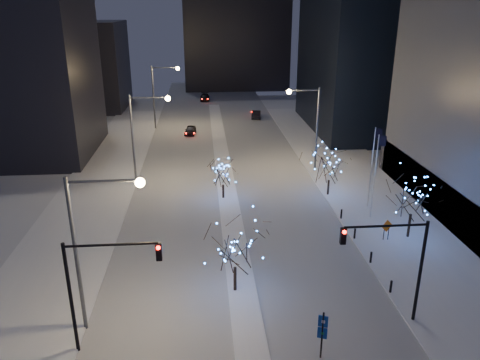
{
  "coord_description": "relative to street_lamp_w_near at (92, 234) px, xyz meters",
  "views": [
    {
      "loc": [
        -2.46,
        -22.63,
        18.81
      ],
      "look_at": [
        0.58,
        14.04,
        5.0
      ],
      "focal_mm": 35.0,
      "sensor_mm": 36.0,
      "label": 1
    }
  ],
  "objects": [
    {
      "name": "car_far",
      "position": [
        7.2,
        73.33,
        -5.83
      ],
      "size": [
        2.0,
        4.67,
        1.34
      ],
      "primitive_type": "imported",
      "rotation": [
        0.0,
        0.0,
        -0.03
      ],
      "color": "#222227",
      "rests_on": "ground"
    },
    {
      "name": "car_near",
      "position": [
        4.61,
        46.07,
        -5.84
      ],
      "size": [
        1.98,
        4.02,
        1.32
      ],
      "primitive_type": "imported",
      "rotation": [
        0.0,
        0.0,
        -0.11
      ],
      "color": "black",
      "rests_on": "ground"
    },
    {
      "name": "filler_west_far",
      "position": [
        -17.06,
        68.0,
        1.5
      ],
      "size": [
        18.0,
        16.0,
        16.0
      ],
      "primitive_type": "cube",
      "color": "black",
      "rests_on": "ground"
    },
    {
      "name": "street_lamp_w_far",
      "position": [
        0.0,
        50.0,
        0.0
      ],
      "size": [
        4.4,
        0.56,
        10.0
      ],
      "color": "#595E66",
      "rests_on": "ground"
    },
    {
      "name": "flagpoles",
      "position": [
        22.3,
        15.25,
        -1.7
      ],
      "size": [
        1.35,
        2.6,
        8.0
      ],
      "color": "silver",
      "rests_on": "east_sidewalk"
    },
    {
      "name": "median",
      "position": [
        8.94,
        28.0,
        -6.42
      ],
      "size": [
        2.0,
        80.0,
        0.15
      ],
      "primitive_type": "cube",
      "color": "silver",
      "rests_on": "ground"
    },
    {
      "name": "traffic_signal_west",
      "position": [
        0.5,
        -2.0,
        -1.74
      ],
      "size": [
        5.26,
        0.43,
        7.0
      ],
      "color": "black",
      "rests_on": "ground"
    },
    {
      "name": "car_mid",
      "position": [
        16.08,
        56.29,
        -5.81
      ],
      "size": [
        2.13,
        4.38,
        1.38
      ],
      "primitive_type": "imported",
      "rotation": [
        0.0,
        0.0,
        2.98
      ],
      "color": "black",
      "rests_on": "ground"
    },
    {
      "name": "traffic_signal_east",
      "position": [
        17.88,
        -1.0,
        -1.74
      ],
      "size": [
        5.26,
        0.43,
        7.0
      ],
      "color": "black",
      "rests_on": "ground"
    },
    {
      "name": "wayfinding_sign",
      "position": [
        12.81,
        -3.74,
        -4.63
      ],
      "size": [
        0.52,
        0.28,
        3.05
      ],
      "rotation": [
        0.0,
        0.0,
        -0.4
      ],
      "color": "black",
      "rests_on": "ground"
    },
    {
      "name": "holiday_tree_plaza_near",
      "position": [
        23.82,
        9.96,
        -2.61
      ],
      "size": [
        4.98,
        4.98,
        5.73
      ],
      "color": "black",
      "rests_on": "east_sidewalk"
    },
    {
      "name": "holiday_tree_median_far",
      "position": [
        8.44,
        19.92,
        -3.81
      ],
      "size": [
        3.96,
        3.96,
        3.91
      ],
      "color": "black",
      "rests_on": "median"
    },
    {
      "name": "west_sidewalk",
      "position": [
        -5.06,
        18.0,
        -6.42
      ],
      "size": [
        8.0,
        90.0,
        0.15
      ],
      "primitive_type": "cube",
      "color": "silver",
      "rests_on": "ground"
    },
    {
      "name": "ground",
      "position": [
        8.94,
        -2.0,
        -6.5
      ],
      "size": [
        160.0,
        160.0,
        0.0
      ],
      "primitive_type": "plane",
      "color": "silver",
      "rests_on": "ground"
    },
    {
      "name": "holiday_tree_plaza_far",
      "position": [
        19.44,
        19.92,
        -3.09
      ],
      "size": [
        5.48,
        5.48,
        5.28
      ],
      "color": "black",
      "rests_on": "east_sidewalk"
    },
    {
      "name": "east_sidewalk",
      "position": [
        23.94,
        18.0,
        -6.42
      ],
      "size": [
        10.0,
        90.0,
        0.15
      ],
      "primitive_type": "cube",
      "color": "silver",
      "rests_on": "ground"
    },
    {
      "name": "street_lamp_w_near",
      "position": [
        0.0,
        0.0,
        0.0
      ],
      "size": [
        4.4,
        0.56,
        10.0
      ],
      "color": "#595E66",
      "rests_on": "ground"
    },
    {
      "name": "street_lamp_east",
      "position": [
        19.02,
        28.0,
        -0.05
      ],
      "size": [
        3.9,
        0.56,
        10.0
      ],
      "color": "#595E66",
      "rests_on": "ground"
    },
    {
      "name": "road",
      "position": [
        8.94,
        33.0,
        -6.49
      ],
      "size": [
        20.0,
        130.0,
        0.02
      ],
      "primitive_type": "cube",
      "color": "#9DA1AB",
      "rests_on": "ground"
    },
    {
      "name": "construction_sign",
      "position": [
        21.69,
        9.56,
        -5.24
      ],
      "size": [
        1.07,
        0.41,
        1.85
      ],
      "rotation": [
        0.0,
        0.0,
        0.33
      ],
      "color": "black",
      "rests_on": "east_sidewalk"
    },
    {
      "name": "street_lamp_w_mid",
      "position": [
        0.0,
        25.0,
        0.0
      ],
      "size": [
        4.4,
        0.56,
        10.0
      ],
      "color": "#595E66",
      "rests_on": "ground"
    },
    {
      "name": "bollards",
      "position": [
        19.14,
        8.0,
        -5.9
      ],
      "size": [
        0.16,
        12.16,
        0.9
      ],
      "color": "black",
      "rests_on": "east_sidewalk"
    },
    {
      "name": "holiday_tree_median_near",
      "position": [
        8.44,
        3.19,
        -2.85
      ],
      "size": [
        4.81,
        4.81,
        5.55
      ],
      "color": "black",
      "rests_on": "median"
    }
  ]
}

